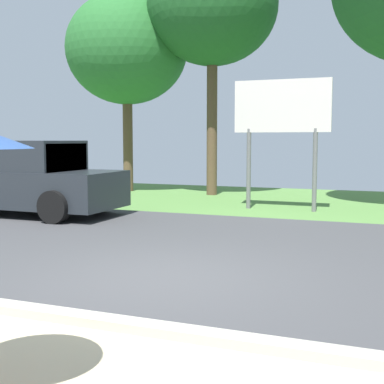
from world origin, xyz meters
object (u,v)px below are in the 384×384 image
at_px(pickup_truck, 23,180).
at_px(tree_right_mid, 212,6).
at_px(roadside_billboard, 282,115).
at_px(tree_center_back, 127,49).

relative_size(pickup_truck, tree_right_mid, 0.62).
height_order(roadside_billboard, tree_right_mid, tree_right_mid).
bearing_deg(roadside_billboard, tree_center_back, 153.27).
distance_m(pickup_truck, roadside_billboard, 6.99).
bearing_deg(tree_center_back, tree_right_mid, -2.35).
xyz_separation_m(pickup_truck, roadside_billboard, (5.98, 3.19, 1.68)).
relative_size(roadside_billboard, tree_right_mid, 0.42).
xyz_separation_m(pickup_truck, tree_center_back, (-0.42, 6.41, 4.30)).
distance_m(roadside_billboard, tree_right_mid, 5.79).
relative_size(pickup_truck, roadside_billboard, 1.49).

